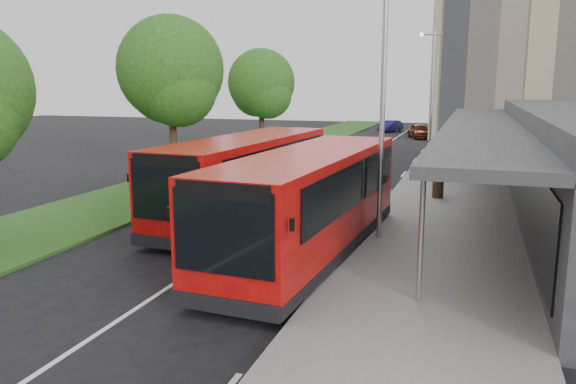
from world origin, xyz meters
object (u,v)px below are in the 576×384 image
Objects in this scene: litter_bin at (438,188)px; car_far at (391,126)px; bus_second at (247,177)px; bollard at (432,160)px; car_near at (419,131)px; lamp_post_near at (380,90)px; bus_main at (311,203)px; lamp_post_far at (431,87)px; tree_mid at (171,77)px; tree_far at (261,87)px.

litter_bin is 0.24× the size of car_far.
bus_second is 15.28m from bollard.
bollard is at bearing -57.48° from car_far.
litter_bin is 0.21× the size of car_near.
lamp_post_near is 4.06m from bus_main.
lamp_post_near and lamp_post_far have the same top height.
tree_mid is 2.04× the size of car_near.
lamp_post_near reaches higher than tree_mid.
car_near is (-2.02, 15.97, -4.04)m from lamp_post_far.
bus_main is at bearing -96.83° from bollard.
lamp_post_near is 16.42m from bollard.
tree_mid is 36.30m from car_far.
litter_bin is 0.98× the size of bollard.
bollard is (11.68, 8.83, -4.67)m from tree_mid.
bus_main is at bearing -108.45° from litter_bin.
tree_mid is at bearing -179.83° from litter_bin.
litter_bin is (3.02, 9.06, -0.96)m from bus_main.
tree_far is 0.68× the size of bus_main.
tree_far is at bearing 164.81° from bollard.
bollard is at bearing -82.37° from lamp_post_far.
car_far is (5.50, 23.58, -4.12)m from tree_far.
car_far is (-4.04, 44.60, -0.94)m from bus_main.
tree_far is 22.06m from lamp_post_near.
lamp_post_far is 0.75× the size of bus_second.
lamp_post_near is at bearing -90.00° from lamp_post_far.
tree_far reaches higher than bollard.
lamp_post_near is at bearing -32.36° from tree_mid.
lamp_post_near is at bearing -91.99° from bollard.
bus_second is 8.51m from litter_bin.
bus_main is 5.09m from bus_second.
tree_mid is at bearing -79.28° from car_far.
lamp_post_near is at bearing -62.97° from car_far.
bollard is (11.68, -3.17, -4.13)m from tree_far.
litter_bin is (1.43, -12.91, -4.14)m from lamp_post_far.
lamp_post_far reaches higher than litter_bin.
car_near is at bearing 88.10° from bus_second.
tree_mid is 9.32× the size of bollard.
bus_second is at bearing 161.37° from lamp_post_near.
car_near is at bearing -42.06° from car_far.
lamp_post_far is 5.86m from bollard.
lamp_post_far reaches higher than bus_main.
bus_second is 2.96× the size of car_far.
lamp_post_near reaches higher than bus_second.
car_near is (9.11, 16.92, -4.03)m from tree_far.
tree_mid is 13.19m from lamp_post_near.
bus_main reaches higher than bollard.
bus_main is at bearing -43.39° from tree_mid.
litter_bin is (12.56, -11.96, -4.14)m from tree_far.
bus_main is at bearing -43.21° from bus_second.
lamp_post_far is 19.24m from bus_second.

